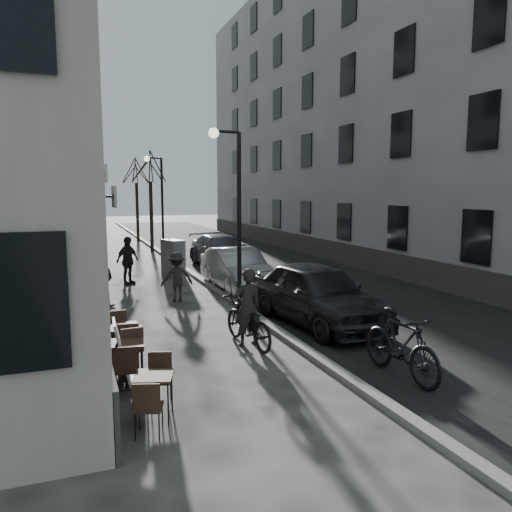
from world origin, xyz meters
TOP-DOWN VIEW (x-y plane):
  - ground at (0.00, 0.00)m, footprint 120.00×120.00m
  - road at (3.85, 16.00)m, footprint 7.30×60.00m
  - kerb at (0.20, 16.00)m, footprint 0.25×60.00m
  - building_left at (-6.00, 16.50)m, footprint 4.00×35.00m
  - building_right at (9.50, 16.50)m, footprint 4.00×35.00m
  - streetlamp_near at (-0.17, 6.00)m, footprint 0.90×0.28m
  - streetlamp_far at (-0.17, 18.00)m, footprint 0.90×0.28m
  - tree_near at (-0.10, 21.00)m, footprint 2.40×2.40m
  - tree_far at (-0.10, 27.00)m, footprint 2.40×2.40m
  - bistro_set_a at (-3.32, 0.20)m, footprint 0.79×1.44m
  - bistro_set_b at (-3.54, 1.81)m, footprint 0.70×1.56m
  - bistro_set_c at (-3.48, 2.89)m, footprint 0.69×1.57m
  - sign_board at (-3.62, 1.77)m, footprint 0.43×0.70m
  - utility_cabinet at (-0.60, 12.43)m, footprint 0.85×1.12m
  - bicycle at (-0.79, 3.12)m, footprint 0.99×2.11m
  - cyclist_rider at (-0.79, 3.12)m, footprint 0.69×0.50m
  - pedestrian_near at (-3.60, 8.12)m, footprint 0.93×0.83m
  - pedestrian_mid at (-1.35, 8.05)m, footprint 1.01×0.59m
  - pedestrian_far at (-2.47, 11.47)m, footprint 1.08×0.99m
  - car_near at (1.51, 4.17)m, footprint 2.30×4.84m
  - car_mid at (1.00, 9.19)m, footprint 1.55×4.35m
  - car_far at (1.96, 14.31)m, footprint 2.22×4.99m
  - moped at (1.20, 0.28)m, footprint 0.69×2.12m

SIDE VIEW (x-z plane):
  - ground at x=0.00m, z-range 0.00..0.00m
  - road at x=3.85m, z-range 0.00..0.00m
  - kerb at x=0.20m, z-range 0.00..0.12m
  - bistro_set_a at x=-3.32m, z-range 0.01..0.84m
  - bistro_set_b at x=-3.54m, z-range 0.01..0.91m
  - bistro_set_c at x=-3.48m, z-range 0.01..0.92m
  - sign_board at x=-3.62m, z-range -0.11..1.06m
  - bicycle at x=-0.79m, z-range 0.00..1.07m
  - moped at x=1.20m, z-range 0.00..1.26m
  - car_far at x=1.96m, z-range 0.00..1.42m
  - car_mid at x=1.00m, z-range 0.00..1.43m
  - utility_cabinet at x=-0.60m, z-range 0.00..1.49m
  - pedestrian_mid at x=-1.35m, z-range 0.00..1.55m
  - pedestrian_near at x=-3.60m, z-range 0.00..1.58m
  - car_near at x=1.51m, z-range 0.00..1.60m
  - cyclist_rider at x=-0.79m, z-range 0.00..1.75m
  - pedestrian_far at x=-2.47m, z-range 0.00..1.77m
  - streetlamp_near at x=-0.17m, z-range 0.62..5.71m
  - streetlamp_far at x=-0.17m, z-range 0.62..5.71m
  - tree_near at x=-0.10m, z-range 1.81..7.51m
  - tree_far at x=-0.10m, z-range 1.81..7.51m
  - building_left at x=-6.00m, z-range 0.00..16.00m
  - building_right at x=9.50m, z-range 0.00..16.00m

